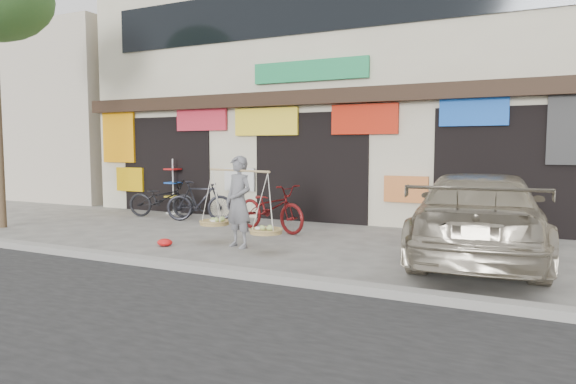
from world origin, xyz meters
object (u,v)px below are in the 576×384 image
at_px(suv, 479,216).
at_px(bike_2, 271,208).
at_px(display_rack, 173,192).
at_px(bike_0, 162,199).
at_px(street_vendor, 239,205).
at_px(bike_1, 200,201).

bearing_deg(suv, bike_2, -17.01).
bearing_deg(display_rack, suv, -16.59).
xyz_separation_m(bike_0, display_rack, (-0.22, 0.74, 0.13)).
distance_m(street_vendor, bike_1, 3.68).
bearing_deg(street_vendor, bike_1, 155.21).
bearing_deg(bike_0, bike_1, -111.49).
distance_m(bike_0, bike_2, 3.75).
bearing_deg(bike_2, street_vendor, -151.82).
xyz_separation_m(street_vendor, bike_2, (-0.34, 1.89, -0.26)).
distance_m(suv, display_rack, 8.67).
bearing_deg(bike_1, bike_0, 59.01).
xyz_separation_m(bike_2, display_rack, (-3.89, 1.49, 0.09)).
bearing_deg(suv, bike_1, -17.68).
xyz_separation_m(street_vendor, suv, (4.08, 0.91, -0.07)).
height_order(suv, display_rack, display_rack).
relative_size(street_vendor, suv, 0.38).
relative_size(bike_0, bike_1, 1.11).
height_order(street_vendor, bike_0, street_vendor).
height_order(bike_0, suv, suv).
xyz_separation_m(street_vendor, bike_0, (-4.01, 2.65, -0.30)).
height_order(bike_0, bike_1, bike_1).
distance_m(street_vendor, suv, 4.18).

